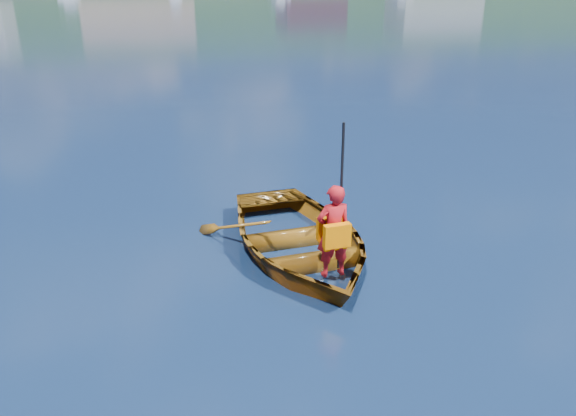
# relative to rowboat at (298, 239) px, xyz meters

# --- Properties ---
(ground) EXTENTS (600.00, 600.00, 0.00)m
(ground) POSITION_rel_rowboat_xyz_m (0.29, -0.18, -0.22)
(ground) COLOR #0D273C
(ground) RESTS_ON ground
(rowboat) EXTENTS (2.79, 3.72, 0.73)m
(rowboat) POSITION_rel_rowboat_xyz_m (0.00, 0.00, 0.00)
(rowboat) COLOR brown
(rowboat) RESTS_ON ground
(child_paddler) EXTENTS (0.46, 0.36, 1.94)m
(child_paddler) POSITION_rel_rowboat_xyz_m (0.22, -0.88, 0.49)
(child_paddler) COLOR red
(child_paddler) RESTS_ON ground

